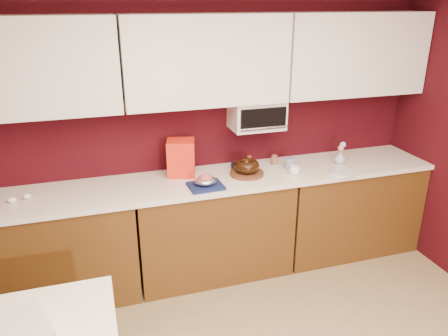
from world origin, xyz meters
name	(u,v)px	position (x,y,z in m)	size (l,w,h in m)	color
wall_back	(202,128)	(0.00, 2.25, 1.25)	(4.00, 0.02, 2.50)	#37070D
base_cabinet_left	(51,252)	(-1.33, 1.94, 0.43)	(1.31, 0.58, 0.86)	#523210
base_cabinet_center	(213,228)	(0.00, 1.94, 0.43)	(1.31, 0.58, 0.86)	#523210
base_cabinet_right	(346,207)	(1.33, 1.94, 0.43)	(1.31, 0.58, 0.86)	#523210
countertop	(212,180)	(0.00, 1.94, 0.88)	(4.00, 0.62, 0.04)	silver
upper_cabinet_left	(23,68)	(-1.33, 2.08, 1.85)	(1.31, 0.33, 0.70)	white
upper_cabinet_center	(206,60)	(0.00, 2.08, 1.85)	(1.31, 0.33, 0.70)	white
upper_cabinet_right	(353,54)	(1.33, 2.08, 1.85)	(1.31, 0.33, 0.70)	white
toaster_oven	(257,114)	(0.45, 2.10, 1.38)	(0.45, 0.30, 0.25)	white
toaster_oven_door	(264,119)	(0.45, 1.94, 1.38)	(0.40, 0.02, 0.18)	black
toaster_oven_handle	(264,128)	(0.45, 1.93, 1.30)	(0.02, 0.02, 0.42)	silver
cake_base	(247,173)	(0.30, 1.92, 0.91)	(0.29, 0.29, 0.03)	#5C2F1B
bundt_cake	(247,166)	(0.30, 1.92, 0.98)	(0.21, 0.21, 0.09)	black
navy_towel	(206,186)	(-0.10, 1.78, 0.91)	(0.27, 0.23, 0.02)	#131E4A
foil_ham_nest	(206,181)	(-0.10, 1.78, 0.96)	(0.18, 0.15, 0.07)	silver
roasted_ham	(206,178)	(-0.10, 1.78, 0.98)	(0.11, 0.09, 0.07)	#B45752
pandoro_box	(181,158)	(-0.23, 2.09, 1.05)	(0.23, 0.21, 0.31)	red
dark_pan	(243,166)	(0.32, 2.08, 0.92)	(0.22, 0.22, 0.04)	black
coffee_mug	(295,170)	(0.69, 1.81, 0.94)	(0.08, 0.08, 0.09)	white
blue_jar	(290,163)	(0.72, 1.95, 0.95)	(0.08, 0.08, 0.10)	navy
flower_vase	(340,157)	(1.21, 1.93, 0.96)	(0.08, 0.08, 0.13)	#A8B0BF
flower_pink	(341,148)	(1.21, 1.93, 1.05)	(0.05, 0.05, 0.05)	pink
flower_blue	(343,145)	(1.24, 1.95, 1.07)	(0.05, 0.05, 0.05)	#95CBEF
china_plate	(343,172)	(1.11, 1.72, 0.91)	(0.23, 0.23, 0.01)	white
amber_bottle	(249,162)	(0.38, 2.08, 0.95)	(0.04, 0.04, 0.11)	brown
paper_cup	(274,160)	(0.63, 2.09, 0.94)	(0.06, 0.06, 0.08)	brown
egg_left	(12,200)	(-1.53, 1.92, 0.92)	(0.06, 0.05, 0.05)	white
egg_right	(27,196)	(-1.44, 1.96, 0.92)	(0.06, 0.05, 0.05)	silver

